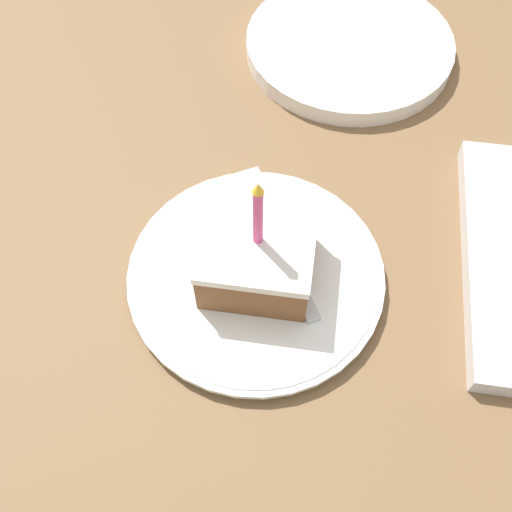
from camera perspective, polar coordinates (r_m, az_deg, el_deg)
The scene contains 5 objects.
ground_plane at distance 0.55m, azimuth -1.75°, elevation -4.46°, with size 2.40×2.40×0.04m.
plate at distance 0.53m, azimuth 0.00°, elevation -1.78°, with size 0.23×0.23×0.01m.
cake_slice at distance 0.50m, azimuth 0.17°, elevation 0.02°, with size 0.09×0.09×0.12m.
fork at distance 0.54m, azimuth 1.45°, elevation 2.58°, with size 0.16×0.10×0.00m.
side_plate at distance 0.73m, azimuth 8.86°, elevation 19.20°, with size 0.24×0.24×0.02m.
Camera 1 is at (0.24, 0.05, 0.47)m, focal length 42.00 mm.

